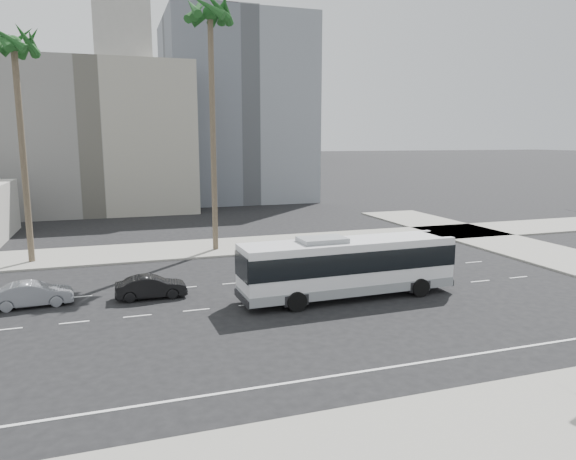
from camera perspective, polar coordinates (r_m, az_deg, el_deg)
name	(u,v)px	position (r m, az deg, el deg)	size (l,w,h in m)	color
ground	(303,299)	(29.77, 1.64, -7.56)	(700.00, 700.00, 0.00)	black
sidewalk_north	(240,246)	(44.18, -5.28, -1.73)	(120.00, 7.00, 0.15)	gray
sidewalk_south	(488,451)	(17.28, 20.98, -21.59)	(120.00, 7.00, 0.15)	gray
midrise_beige_west	(93,139)	(71.70, -20.51, 9.31)	(24.00, 18.00, 18.00)	gray
midrise_gray_center	(234,112)	(80.76, -5.85, 12.70)	(20.00, 20.00, 26.00)	slate
civic_tower	(124,77)	(278.39, -17.41, 15.58)	(42.00, 42.00, 129.00)	#BAB6AB
highrise_right	(227,85)	(263.74, -6.62, 15.46)	(26.00, 26.00, 70.00)	#5A5C61
highrise_far	(261,101)	(298.31, -2.99, 13.89)	(22.00, 22.00, 60.00)	#5A5C61
city_bus	(348,265)	(29.88, 6.54, -3.82)	(12.52, 3.15, 3.58)	silver
car_a	(151,287)	(30.83, -14.68, -6.01)	(3.94, 1.38, 1.30)	black
car_b	(33,294)	(31.57, -26.04, -6.30)	(4.07, 1.42, 1.34)	gray
palm_near	(210,18)	(42.82, -8.47, 21.85)	(5.87, 5.87, 19.74)	brown
palm_mid	(14,49)	(42.02, -27.69, 17.09)	(5.40, 5.40, 16.66)	brown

